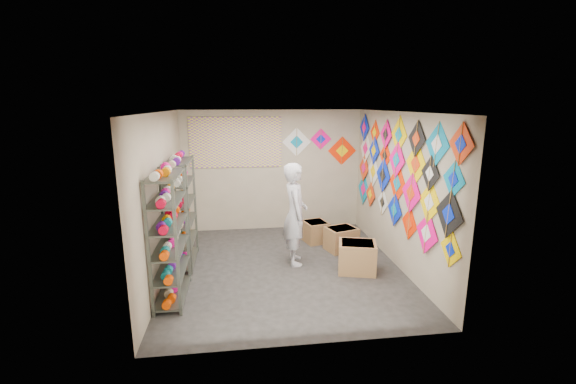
{
  "coord_description": "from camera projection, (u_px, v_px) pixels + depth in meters",
  "views": [
    {
      "loc": [
        -0.77,
        -6.29,
        2.84
      ],
      "look_at": [
        0.1,
        0.3,
        1.3
      ],
      "focal_mm": 24.0,
      "sensor_mm": 36.0,
      "label": 1
    }
  ],
  "objects": [
    {
      "name": "poster",
      "position": [
        236.0,
        142.0,
        8.41
      ],
      "size": [
        2.0,
        0.01,
        1.1
      ],
      "primitive_type": "cube",
      "color": "#814596",
      "rests_on": "room_walls"
    },
    {
      "name": "shopkeeper",
      "position": [
        295.0,
        214.0,
        6.82
      ],
      "size": [
        0.68,
        0.45,
        1.83
      ],
      "primitive_type": "imported",
      "rotation": [
        0.0,
        0.0,
        1.56
      ],
      "color": "silver",
      "rests_on": "ground"
    },
    {
      "name": "carton_a",
      "position": [
        357.0,
        257.0,
        6.61
      ],
      "size": [
        0.74,
        0.67,
        0.52
      ],
      "primitive_type": "cube",
      "rotation": [
        0.0,
        0.0,
        -0.26
      ],
      "color": "olive",
      "rests_on": "ground"
    },
    {
      "name": "ground",
      "position": [
        285.0,
        267.0,
        6.81
      ],
      "size": [
        4.5,
        4.5,
        0.0
      ],
      "primitive_type": "plane",
      "color": "#292624"
    },
    {
      "name": "carton_c",
      "position": [
        315.0,
        232.0,
        8.04
      ],
      "size": [
        0.56,
        0.59,
        0.43
      ],
      "primitive_type": "cube",
      "rotation": [
        0.0,
        0.0,
        0.25
      ],
      "color": "olive",
      "rests_on": "ground"
    },
    {
      "name": "room_walls",
      "position": [
        284.0,
        176.0,
        6.44
      ],
      "size": [
        4.5,
        4.5,
        4.5
      ],
      "color": "tan",
      "rests_on": "ground"
    },
    {
      "name": "carton_b",
      "position": [
        341.0,
        239.0,
        7.57
      ],
      "size": [
        0.68,
        0.61,
        0.46
      ],
      "primitive_type": "cube",
      "rotation": [
        0.0,
        0.0,
        0.32
      ],
      "color": "olive",
      "rests_on": "ground"
    },
    {
      "name": "shelf_rack_back",
      "position": [
        182.0,
        212.0,
        6.8
      ],
      "size": [
        0.4,
        1.1,
        1.9
      ],
      "primitive_type": "cube",
      "color": "#4C5147",
      "rests_on": "ground"
    },
    {
      "name": "string_spools",
      "position": [
        176.0,
        218.0,
        6.15
      ],
      "size": [
        0.12,
        2.36,
        0.12
      ],
      "color": "#FF0E89",
      "rests_on": "ground"
    },
    {
      "name": "kite_wall_display",
      "position": [
        397.0,
        173.0,
        6.72
      ],
      "size": [
        0.06,
        4.27,
        2.01
      ],
      "color": "#FFD000",
      "rests_on": "room_walls"
    },
    {
      "name": "back_wall_kites",
      "position": [
        320.0,
        145.0,
        8.68
      ],
      "size": [
        1.7,
        0.02,
        0.86
      ],
      "color": "silver",
      "rests_on": "room_walls"
    },
    {
      "name": "shelf_rack_front",
      "position": [
        169.0,
        237.0,
        5.55
      ],
      "size": [
        0.4,
        1.1,
        1.9
      ],
      "primitive_type": "cube",
      "color": "#4C5147",
      "rests_on": "ground"
    }
  ]
}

